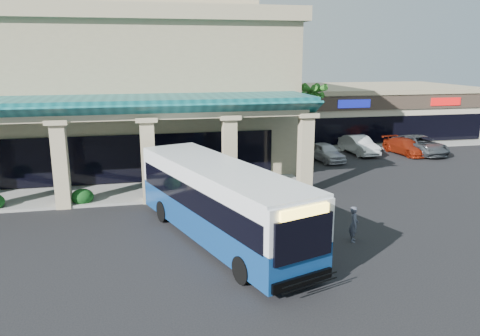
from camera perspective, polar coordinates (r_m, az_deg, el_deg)
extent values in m
plane|color=black|center=(21.82, -2.56, -7.75)|extent=(110.00, 110.00, 0.00)
imported|color=#484C5C|center=(21.05, 13.71, -6.65)|extent=(0.58, 0.68, 1.59)
imported|color=silver|center=(36.48, 10.39, 1.94)|extent=(2.18, 4.26, 1.39)
imported|color=white|center=(39.62, 14.29, 2.74)|extent=(1.82, 4.59, 1.49)
imported|color=#98260F|center=(40.60, 19.53, 2.48)|extent=(2.44, 4.64, 1.28)
imported|color=#464B51|center=(41.18, 21.04, 2.65)|extent=(3.03, 5.61, 1.49)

